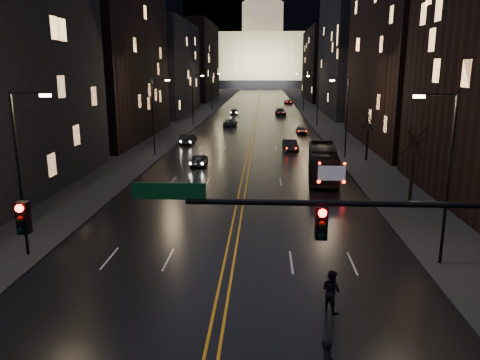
# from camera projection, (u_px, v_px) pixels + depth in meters

# --- Properties ---
(road) EXTENTS (20.00, 320.00, 0.02)m
(road) POSITION_uv_depth(u_px,v_px,m) (259.00, 102.00, 141.47)
(road) COLOR black
(road) RESTS_ON ground
(sidewalk_left) EXTENTS (8.00, 320.00, 0.16)m
(sidewalk_left) POSITION_uv_depth(u_px,v_px,m) (213.00, 102.00, 142.17)
(sidewalk_left) COLOR black
(sidewalk_left) RESTS_ON ground
(sidewalk_right) EXTENTS (8.00, 320.00, 0.16)m
(sidewalk_right) POSITION_uv_depth(u_px,v_px,m) (305.00, 102.00, 140.74)
(sidewalk_right) COLOR black
(sidewalk_right) RESTS_ON ground
(center_line) EXTENTS (0.62, 320.00, 0.01)m
(center_line) POSITION_uv_depth(u_px,v_px,m) (259.00, 102.00, 141.47)
(center_line) COLOR orange
(center_line) RESTS_ON road
(building_left_mid) EXTENTS (12.00, 30.00, 28.00)m
(building_left_mid) POSITION_uv_depth(u_px,v_px,m) (103.00, 39.00, 65.48)
(building_left_mid) COLOR black
(building_left_mid) RESTS_ON ground
(building_left_far) EXTENTS (12.00, 34.00, 20.00)m
(building_left_far) POSITION_uv_depth(u_px,v_px,m) (162.00, 68.00, 103.32)
(building_left_far) COLOR black
(building_left_far) RESTS_ON ground
(building_left_dist) EXTENTS (12.00, 40.00, 24.00)m
(building_left_dist) POSITION_uv_depth(u_px,v_px,m) (194.00, 62.00, 149.46)
(building_left_dist) COLOR black
(building_left_dist) RESTS_ON ground
(building_right_mid) EXTENTS (12.00, 34.00, 26.00)m
(building_right_mid) POSITION_uv_depth(u_px,v_px,m) (355.00, 54.00, 100.46)
(building_right_mid) COLOR black
(building_right_mid) RESTS_ON ground
(building_right_dist) EXTENTS (12.00, 40.00, 22.00)m
(building_right_dist) POSITION_uv_depth(u_px,v_px,m) (326.00, 65.00, 147.54)
(building_right_dist) COLOR black
(building_right_dist) RESTS_ON ground
(capitol) EXTENTS (90.00, 50.00, 58.50)m
(capitol) POSITION_uv_depth(u_px,v_px,m) (262.00, 55.00, 254.00)
(capitol) COLOR black
(capitol) RESTS_ON ground
(traffic_signal) EXTENTS (17.29, 0.45, 7.00)m
(traffic_signal) POSITION_uv_depth(u_px,v_px,m) (403.00, 240.00, 13.73)
(traffic_signal) COLOR black
(traffic_signal) RESTS_ON ground
(streetlamp_right_near) EXTENTS (2.13, 0.25, 9.00)m
(streetlamp_right_near) POSITION_uv_depth(u_px,v_px,m) (446.00, 170.00, 23.20)
(streetlamp_right_near) COLOR black
(streetlamp_right_near) RESTS_ON ground
(streetlamp_left_near) EXTENTS (2.13, 0.25, 9.00)m
(streetlamp_left_near) POSITION_uv_depth(u_px,v_px,m) (22.00, 166.00, 24.31)
(streetlamp_left_near) COLOR black
(streetlamp_left_near) RESTS_ON ground
(streetlamp_right_mid) EXTENTS (2.13, 0.25, 9.00)m
(streetlamp_right_mid) POSITION_uv_depth(u_px,v_px,m) (345.00, 113.00, 52.34)
(streetlamp_right_mid) COLOR black
(streetlamp_right_mid) RESTS_ON ground
(streetlamp_left_mid) EXTENTS (2.13, 0.25, 9.00)m
(streetlamp_left_mid) POSITION_uv_depth(u_px,v_px,m) (155.00, 113.00, 53.45)
(streetlamp_left_mid) COLOR black
(streetlamp_left_mid) RESTS_ON ground
(streetlamp_right_far) EXTENTS (2.13, 0.25, 9.00)m
(streetlamp_right_far) POSITION_uv_depth(u_px,v_px,m) (317.00, 97.00, 81.47)
(streetlamp_right_far) COLOR black
(streetlamp_right_far) RESTS_ON ground
(streetlamp_left_far) EXTENTS (2.13, 0.25, 9.00)m
(streetlamp_left_far) POSITION_uv_depth(u_px,v_px,m) (194.00, 97.00, 82.58)
(streetlamp_left_far) COLOR black
(streetlamp_left_far) RESTS_ON ground
(streetlamp_right_dist) EXTENTS (2.13, 0.25, 9.00)m
(streetlamp_right_dist) POSITION_uv_depth(u_px,v_px,m) (303.00, 90.00, 110.60)
(streetlamp_right_dist) COLOR black
(streetlamp_right_dist) RESTS_ON ground
(streetlamp_left_dist) EXTENTS (2.13, 0.25, 9.00)m
(streetlamp_left_dist) POSITION_uv_depth(u_px,v_px,m) (212.00, 89.00, 111.71)
(streetlamp_left_dist) COLOR black
(streetlamp_left_dist) RESTS_ON ground
(tree_right_mid) EXTENTS (2.40, 2.40, 6.65)m
(tree_right_mid) POSITION_uv_depth(u_px,v_px,m) (415.00, 144.00, 34.87)
(tree_right_mid) COLOR black
(tree_right_mid) RESTS_ON ground
(tree_right_far) EXTENTS (2.40, 2.40, 6.65)m
(tree_right_far) POSITION_uv_depth(u_px,v_px,m) (369.00, 120.00, 50.41)
(tree_right_far) COLOR black
(tree_right_far) RESTS_ON ground
(bus) EXTENTS (3.42, 10.89, 2.98)m
(bus) POSITION_uv_depth(u_px,v_px,m) (323.00, 162.00, 43.47)
(bus) COLOR black
(bus) RESTS_ON ground
(oncoming_car_a) EXTENTS (1.96, 4.31, 1.43)m
(oncoming_car_a) POSITION_uv_depth(u_px,v_px,m) (199.00, 159.00, 48.92)
(oncoming_car_a) COLOR black
(oncoming_car_a) RESTS_ON ground
(oncoming_car_b) EXTENTS (1.73, 4.47, 1.45)m
(oncoming_car_b) POSITION_uv_depth(u_px,v_px,m) (188.00, 139.00, 62.77)
(oncoming_car_b) COLOR black
(oncoming_car_b) RESTS_ON ground
(oncoming_car_c) EXTENTS (2.28, 4.70, 1.29)m
(oncoming_car_c) POSITION_uv_depth(u_px,v_px,m) (230.00, 123.00, 82.43)
(oncoming_car_c) COLOR black
(oncoming_car_c) RESTS_ON ground
(oncoming_car_d) EXTENTS (2.14, 4.54, 1.28)m
(oncoming_car_d) POSITION_uv_depth(u_px,v_px,m) (234.00, 112.00, 102.88)
(oncoming_car_d) COLOR black
(oncoming_car_d) RESTS_ON ground
(receding_car_a) EXTENTS (1.91, 4.48, 1.44)m
(receding_car_a) POSITION_uv_depth(u_px,v_px,m) (290.00, 146.00, 57.66)
(receding_car_a) COLOR black
(receding_car_a) RESTS_ON ground
(receding_car_b) EXTENTS (1.52, 3.74, 1.27)m
(receding_car_b) POSITION_uv_depth(u_px,v_px,m) (301.00, 130.00, 72.49)
(receding_car_b) COLOR black
(receding_car_b) RESTS_ON ground
(receding_car_c) EXTENTS (2.50, 5.30, 1.49)m
(receding_car_c) POSITION_uv_depth(u_px,v_px,m) (281.00, 112.00, 101.56)
(receding_car_c) COLOR black
(receding_car_c) RESTS_ON ground
(receding_car_d) EXTENTS (2.37, 4.54, 1.22)m
(receding_car_d) POSITION_uv_depth(u_px,v_px,m) (288.00, 102.00, 133.34)
(receding_car_d) COLOR black
(receding_car_d) RESTS_ON ground
(pedestrian_b) EXTENTS (0.96, 1.00, 1.85)m
(pedestrian_b) POSITION_uv_depth(u_px,v_px,m) (331.00, 291.00, 19.63)
(pedestrian_b) COLOR black
(pedestrian_b) RESTS_ON ground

